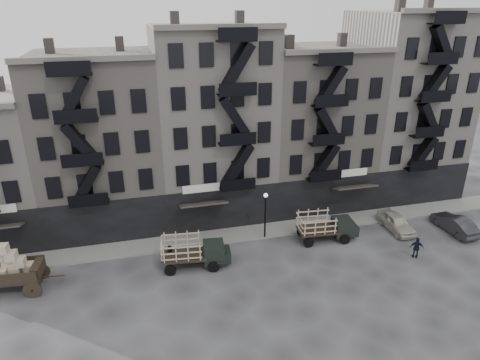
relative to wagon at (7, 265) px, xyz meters
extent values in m
plane|color=#38383A|center=(16.50, -0.26, -2.12)|extent=(140.00, 140.00, 0.00)
cube|color=slate|center=(16.50, 3.49, -2.05)|extent=(55.00, 2.50, 0.15)
cube|color=gray|center=(6.50, 9.74, 5.38)|extent=(10.00, 10.00, 15.00)
cube|color=black|center=(6.50, 4.79, -0.12)|extent=(10.00, 0.35, 4.00)
cube|color=#595651|center=(6.50, 4.59, 13.08)|extent=(10.00, 0.50, 0.40)
cube|color=#4C4744|center=(3.50, 9.74, 13.48)|extent=(0.70, 0.70, 1.20)
cube|color=#4C4744|center=(9.00, 9.74, 13.48)|extent=(0.70, 0.70, 1.20)
cube|color=#A6A098|center=(16.50, 9.74, 6.38)|extent=(10.00, 10.00, 17.00)
cube|color=black|center=(16.50, 4.79, -0.12)|extent=(10.00, 0.35, 4.00)
cube|color=#595651|center=(16.50, 4.59, 15.08)|extent=(10.00, 0.50, 0.40)
cube|color=#4C4744|center=(13.50, 9.74, 15.48)|extent=(0.70, 0.70, 1.20)
cube|color=#4C4744|center=(19.00, 9.74, 15.48)|extent=(0.70, 0.70, 1.20)
cube|color=gray|center=(26.50, 9.74, 5.38)|extent=(10.00, 10.00, 15.00)
cube|color=black|center=(26.50, 4.79, -0.12)|extent=(10.00, 0.35, 4.00)
cube|color=#595651|center=(26.50, 4.59, 13.08)|extent=(10.00, 0.50, 0.40)
cube|color=#4C4744|center=(23.50, 9.74, 13.48)|extent=(0.70, 0.70, 1.20)
cube|color=#4C4744|center=(29.00, 9.74, 13.48)|extent=(0.70, 0.70, 1.20)
cube|color=#A6A098|center=(36.50, 9.74, 6.88)|extent=(10.00, 10.00, 18.00)
cube|color=black|center=(36.50, 4.79, -0.12)|extent=(10.00, 0.35, 4.00)
cube|color=#595651|center=(36.50, 4.59, 16.08)|extent=(10.00, 0.50, 0.40)
cube|color=#4C4744|center=(33.50, 9.74, 16.48)|extent=(0.70, 0.70, 1.20)
cube|color=#4C4744|center=(39.00, 9.74, 16.48)|extent=(0.70, 0.70, 1.20)
cylinder|color=black|center=(19.50, 2.34, -0.12)|extent=(0.14, 0.14, 4.00)
sphere|color=silver|center=(19.50, 2.34, 1.98)|extent=(0.36, 0.36, 0.36)
cube|color=black|center=(0.13, 0.01, -1.00)|extent=(4.26, 2.55, 0.23)
cylinder|color=black|center=(1.58, -1.27, -1.50)|extent=(1.25, 0.24, 1.24)
cylinder|color=black|center=(1.81, 0.97, -1.50)|extent=(1.25, 0.24, 1.24)
cube|color=black|center=(1.92, -0.17, -0.55)|extent=(0.75, 1.85, 0.90)
cube|color=black|center=(12.25, -0.19, -1.10)|extent=(3.54, 2.33, 0.18)
cube|color=black|center=(14.48, -0.45, -1.00)|extent=(1.76, 1.93, 1.47)
cube|color=black|center=(15.36, -0.55, -1.29)|extent=(0.95, 1.55, 0.88)
cylinder|color=black|center=(14.27, -1.41, -1.68)|extent=(0.90, 0.32, 0.88)
cylinder|color=black|center=(14.50, 0.53, -1.68)|extent=(0.90, 0.32, 0.88)
cylinder|color=black|center=(11.06, -1.04, -1.68)|extent=(0.90, 0.32, 0.88)
cylinder|color=black|center=(11.29, 0.90, -1.68)|extent=(0.90, 0.32, 0.88)
cube|color=black|center=(23.73, 0.90, -1.11)|extent=(3.43, 2.20, 0.17)
cube|color=black|center=(25.94, 0.71, -1.02)|extent=(1.69, 1.86, 1.45)
cube|color=black|center=(26.80, 0.63, -1.30)|extent=(0.89, 1.51, 0.87)
cylinder|color=black|center=(25.76, -0.25, -1.69)|extent=(0.88, 0.29, 0.87)
cylinder|color=black|center=(25.93, 1.68, -1.69)|extent=(0.88, 0.29, 0.87)
cylinder|color=black|center=(22.59, 0.02, -1.69)|extent=(0.88, 0.29, 0.87)
cylinder|color=black|center=(22.75, 1.95, -1.69)|extent=(0.88, 0.29, 0.87)
imported|color=#AFAC9D|center=(31.32, 0.85, -1.38)|extent=(1.75, 4.35, 1.48)
imported|color=#242427|center=(36.12, -0.76, -1.37)|extent=(1.83, 4.65, 1.51)
imported|color=black|center=(11.18, 0.57, -1.33)|extent=(0.78, 0.61, 1.60)
imported|color=black|center=(30.28, -3.52, -1.23)|extent=(1.14, 0.86, 1.79)
camera|label=1|loc=(9.41, -28.16, 17.02)|focal=32.00mm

